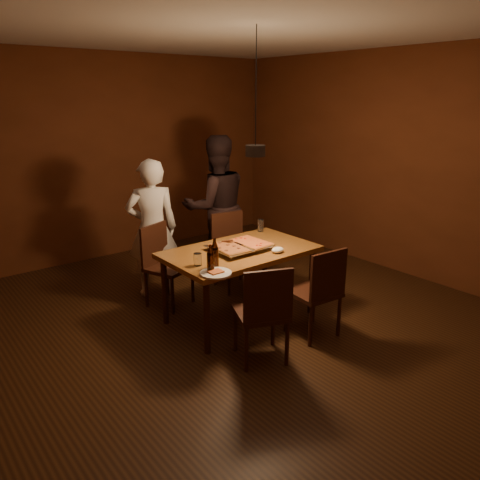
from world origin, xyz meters
TOP-DOWN VIEW (x-y plane):
  - room_shell at (0.00, 0.00)m, footprint 6.00×6.00m
  - dining_table at (0.00, 0.23)m, footprint 1.50×0.90m
  - chair_far_left at (-0.43, 1.04)m, footprint 0.54×0.54m
  - chair_far_right at (0.47, 0.99)m, footprint 0.48×0.48m
  - chair_near_left at (-0.38, -0.57)m, footprint 0.55×0.55m
  - chair_near_right at (0.33, -0.56)m, footprint 0.46×0.46m
  - pizza_tray at (-0.02, 0.22)m, footprint 0.59×0.50m
  - pizza_meat at (-0.15, 0.21)m, footprint 0.29×0.43m
  - pizza_cheese at (0.13, 0.20)m, footprint 0.29×0.43m
  - spatula at (-0.01, 0.23)m, footprint 0.20×0.25m
  - beer_bottle_a at (-0.58, -0.10)m, footprint 0.07×0.07m
  - beer_bottle_b at (-0.49, -0.03)m, footprint 0.07×0.07m
  - water_glass_left at (-0.58, 0.11)m, footprint 0.07×0.07m
  - water_glass_right at (0.60, 0.59)m, footprint 0.07×0.07m
  - plate_slice at (-0.58, -0.17)m, footprint 0.28×0.28m
  - napkin at (0.23, -0.08)m, footprint 0.13×0.10m
  - diner_white at (-0.38, 1.34)m, footprint 0.67×0.56m
  - diner_dark at (0.57, 1.42)m, footprint 1.01×0.88m
  - pendant_lamp at (0.00, 0.00)m, footprint 0.18×0.18m

SIDE VIEW (x-z plane):
  - chair_far_left at x=-0.43m, z-range 0.29..0.78m
  - chair_far_right at x=0.47m, z-range 0.29..0.78m
  - chair_near_left at x=-0.38m, z-range 0.29..0.78m
  - chair_near_right at x=0.33m, z-range 0.29..0.78m
  - dining_table at x=0.00m, z-range 0.30..1.05m
  - plate_slice at x=-0.58m, z-range 0.75..0.77m
  - pizza_tray at x=-0.02m, z-range 0.75..0.80m
  - napkin at x=0.23m, z-range 0.75..0.80m
  - diner_white at x=-0.38m, z-range 0.00..1.58m
  - pizza_meat at x=-0.15m, z-range 0.80..0.82m
  - pizza_cheese at x=0.13m, z-range 0.80..0.82m
  - water_glass_left at x=-0.58m, z-range 0.75..0.87m
  - spatula at x=-0.01m, z-range 0.79..0.83m
  - water_glass_right at x=0.60m, z-range 0.75..0.89m
  - beer_bottle_a at x=-0.58m, z-range 0.75..1.00m
  - beer_bottle_b at x=-0.49m, z-range 0.75..1.02m
  - diner_dark at x=0.57m, z-range 0.00..1.77m
  - room_shell at x=0.00m, z-range -1.60..4.40m
  - pendant_lamp at x=0.00m, z-range 1.21..2.31m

